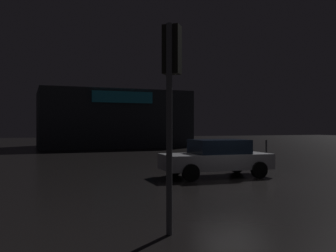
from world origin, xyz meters
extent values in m
plane|color=black|center=(0.00, 0.00, 0.00)|extent=(120.00, 120.00, 0.00)
cube|color=#33383D|center=(0.97, 25.18, 2.73)|extent=(14.13, 9.16, 5.47)
cube|color=#33CCF2|center=(0.97, 20.46, 4.65)|extent=(5.51, 0.24, 1.03)
cylinder|color=#595B60|center=(-4.63, -5.60, 1.97)|extent=(0.11, 0.11, 3.94)
cube|color=black|center=(-4.53, -5.48, 3.47)|extent=(0.41, 0.40, 0.93)
sphere|color=red|center=(-4.43, -5.35, 3.75)|extent=(0.20, 0.20, 0.20)
sphere|color=black|center=(-4.43, -5.35, 3.47)|extent=(0.20, 0.20, 0.20)
sphere|color=black|center=(-4.43, -5.35, 3.19)|extent=(0.20, 0.20, 0.20)
cube|color=#B7B7BF|center=(0.00, 1.23, 0.63)|extent=(4.43, 2.02, 0.61)
cube|color=black|center=(0.15, 1.22, 1.21)|extent=(2.22, 1.73, 0.56)
cylinder|color=black|center=(-1.48, 0.39, 0.32)|extent=(0.66, 0.25, 0.65)
cylinder|color=black|center=(-1.39, 2.20, 0.32)|extent=(0.66, 0.25, 0.65)
cylinder|color=black|center=(1.39, 0.25, 0.32)|extent=(0.66, 0.25, 0.65)
cylinder|color=black|center=(1.48, 2.06, 0.32)|extent=(0.66, 0.25, 0.65)
cylinder|color=#595B60|center=(6.17, 6.45, 0.62)|extent=(0.10, 0.10, 1.23)
cylinder|color=#595B60|center=(1.46, 5.89, 0.48)|extent=(0.10, 0.10, 0.96)
camera|label=1|loc=(-7.12, -12.06, 2.01)|focal=39.88mm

